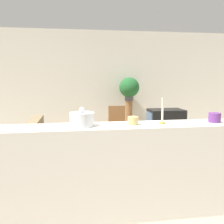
{
  "coord_description": "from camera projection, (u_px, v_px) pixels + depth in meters",
  "views": [
    {
      "loc": [
        -0.47,
        -3.06,
        1.55
      ],
      "look_at": [
        0.27,
        1.73,
        0.85
      ],
      "focal_mm": 40.0,
      "sensor_mm": 36.0,
      "label": 1
    }
  ],
  "objects": [
    {
      "name": "ground_plane",
      "position": [
        112.0,
        195.0,
        3.29
      ],
      "size": [
        14.0,
        14.0,
        0.0
      ],
      "primitive_type": "plane",
      "color": "tan"
    },
    {
      "name": "wall_back",
      "position": [
        92.0,
        84.0,
        6.45
      ],
      "size": [
        9.0,
        0.06,
        2.7
      ],
      "color": "silver",
      "rests_on": "ground_plane"
    },
    {
      "name": "couch",
      "position": [
        53.0,
        148.0,
        4.48
      ],
      "size": [
        0.96,
        1.7,
        0.75
      ],
      "color": "#847051",
      "rests_on": "ground_plane"
    },
    {
      "name": "tv_stand",
      "position": [
        165.0,
        142.0,
        5.08
      ],
      "size": [
        0.77,
        0.48,
        0.45
      ],
      "color": "olive",
      "rests_on": "ground_plane"
    },
    {
      "name": "television",
      "position": [
        166.0,
        120.0,
        5.02
      ],
      "size": [
        0.7,
        0.45,
        0.44
      ],
      "color": "black",
      "rests_on": "tv_stand"
    },
    {
      "name": "wooden_chair",
      "position": [
        118.0,
        123.0,
        5.75
      ],
      "size": [
        0.44,
        0.44,
        0.86
      ],
      "color": "olive",
      "rests_on": "ground_plane"
    },
    {
      "name": "plant_stand",
      "position": [
        129.0,
        119.0,
        6.38
      ],
      "size": [
        0.17,
        0.17,
        0.93
      ],
      "color": "olive",
      "rests_on": "ground_plane"
    },
    {
      "name": "potted_plant",
      "position": [
        129.0,
        88.0,
        6.27
      ],
      "size": [
        0.5,
        0.5,
        0.59
      ],
      "color": "#4C4C51",
      "rests_on": "plant_stand"
    },
    {
      "name": "foreground_counter",
      "position": [
        118.0,
        170.0,
        2.76
      ],
      "size": [
        2.7,
        0.44,
        1.02
      ],
      "color": "silver",
      "rests_on": "ground_plane"
    },
    {
      "name": "decorative_bowl",
      "position": [
        82.0,
        119.0,
        2.62
      ],
      "size": [
        0.26,
        0.26,
        0.2
      ],
      "color": "silver",
      "rests_on": "foreground_counter"
    },
    {
      "name": "candle_jar",
      "position": [
        133.0,
        121.0,
        2.71
      ],
      "size": [
        0.12,
        0.12,
        0.09
      ],
      "color": "tan",
      "rests_on": "foreground_counter"
    },
    {
      "name": "candlestick",
      "position": [
        162.0,
        115.0,
        2.75
      ],
      "size": [
        0.07,
        0.07,
        0.29
      ],
      "color": "#B7933D",
      "rests_on": "foreground_counter"
    },
    {
      "name": "coffee_tin",
      "position": [
        215.0,
        118.0,
        2.85
      ],
      "size": [
        0.14,
        0.14,
        0.11
      ],
      "color": "#66337F",
      "rests_on": "foreground_counter"
    }
  ]
}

